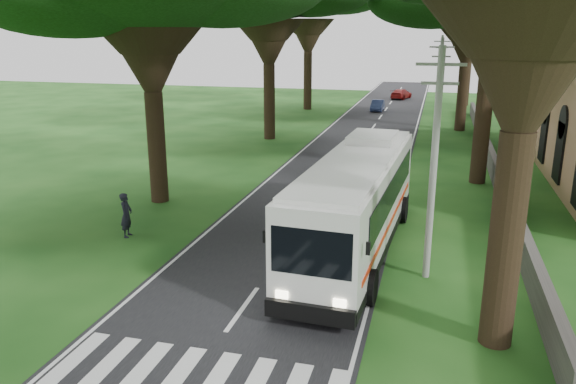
# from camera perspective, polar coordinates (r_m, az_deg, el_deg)

# --- Properties ---
(ground) EXTENTS (140.00, 140.00, 0.00)m
(ground) POSITION_cam_1_polar(r_m,az_deg,el_deg) (16.47, -7.00, -14.89)
(ground) COLOR #144012
(ground) RESTS_ON ground
(road) EXTENTS (8.00, 120.00, 0.04)m
(road) POSITION_cam_1_polar(r_m,az_deg,el_deg) (39.35, 6.55, 3.62)
(road) COLOR black
(road) RESTS_ON ground
(crosswalk) EXTENTS (8.00, 3.00, 0.01)m
(crosswalk) POSITION_cam_1_polar(r_m,az_deg,el_deg) (14.94, -9.98, -18.61)
(crosswalk) COLOR silver
(crosswalk) RESTS_ON ground
(property_wall) EXTENTS (0.35, 50.00, 1.20)m
(property_wall) POSITION_cam_1_polar(r_m,az_deg,el_deg) (38.03, 19.89, 3.23)
(property_wall) COLOR #383533
(property_wall) RESTS_ON ground
(pole_near) EXTENTS (1.60, 0.24, 8.00)m
(pole_near) POSITION_cam_1_polar(r_m,az_deg,el_deg) (19.51, 14.61, 2.94)
(pole_near) COLOR gray
(pole_near) RESTS_ON ground
(pole_mid) EXTENTS (1.60, 0.24, 8.00)m
(pole_mid) POSITION_cam_1_polar(r_m,az_deg,el_deg) (39.27, 15.03, 9.33)
(pole_mid) COLOR gray
(pole_mid) RESTS_ON ground
(pole_far) EXTENTS (1.60, 0.24, 8.00)m
(pole_far) POSITION_cam_1_polar(r_m,az_deg,el_deg) (59.19, 15.17, 11.43)
(pole_far) COLOR gray
(pole_far) RESTS_ON ground
(coach_bus) EXTENTS (3.62, 13.15, 3.84)m
(coach_bus) POSITION_cam_1_polar(r_m,az_deg,el_deg) (22.00, 7.00, -0.88)
(coach_bus) COLOR white
(coach_bus) RESTS_ON ground
(distant_car_b) EXTENTS (1.24, 3.55, 1.17)m
(distant_car_b) POSITION_cam_1_polar(r_m,az_deg,el_deg) (62.29, 9.08, 8.69)
(distant_car_b) COLOR navy
(distant_car_b) RESTS_ON road
(distant_car_c) EXTENTS (2.77, 4.57, 1.24)m
(distant_car_c) POSITION_cam_1_polar(r_m,az_deg,el_deg) (74.05, 11.42, 9.75)
(distant_car_c) COLOR maroon
(distant_car_c) RESTS_ON road
(pedestrian) EXTENTS (0.57, 0.76, 1.91)m
(pedestrian) POSITION_cam_1_polar(r_m,az_deg,el_deg) (24.63, -16.10, -2.26)
(pedestrian) COLOR black
(pedestrian) RESTS_ON ground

